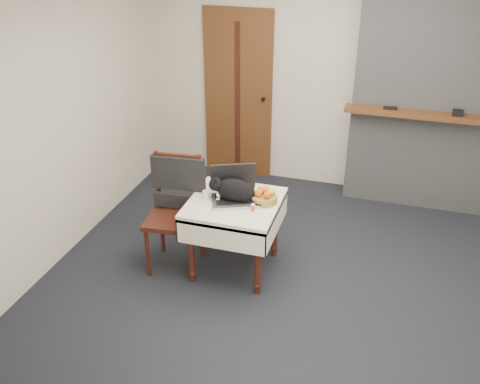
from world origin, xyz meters
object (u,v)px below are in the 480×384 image
object	(u,v)px
door	(238,95)
side_table	(234,213)
pill_bottle	(253,208)
cat	(235,191)
fruit_basket	(264,197)
cream_jar	(206,195)
laptop	(234,191)
chair	(177,196)

from	to	relation	value
door	side_table	distance (m)	2.09
pill_bottle	side_table	bearing A→B (deg)	149.77
cat	fruit_basket	world-z (taller)	cat
pill_bottle	fruit_basket	xyz separation A→B (m)	(0.05, 0.18, 0.02)
door	fruit_basket	size ratio (longest dim) A/B	8.82
side_table	door	bearing A→B (deg)	106.31
fruit_basket	door	bearing A→B (deg)	113.50
door	cat	xyz separation A→B (m)	(0.58, -1.95, -0.20)
door	cream_jar	distance (m)	2.03
cat	pill_bottle	bearing A→B (deg)	-44.01
laptop	pill_bottle	bearing A→B (deg)	-61.40
pill_bottle	chair	size ratio (longest dim) A/B	0.06
pill_bottle	cat	bearing A→B (deg)	147.00
laptop	chair	world-z (taller)	chair
side_table	laptop	size ratio (longest dim) A/B	1.55
cat	cream_jar	xyz separation A→B (m)	(-0.25, -0.04, -0.06)
laptop	cat	bearing A→B (deg)	-88.09
cream_jar	pill_bottle	world-z (taller)	cream_jar
side_table	cream_jar	distance (m)	0.29
door	cream_jar	bearing A→B (deg)	-80.74
cream_jar	pill_bottle	size ratio (longest dim) A/B	1.07
cat	chair	size ratio (longest dim) A/B	0.47
cat	fruit_basket	bearing A→B (deg)	1.28
fruit_basket	pill_bottle	bearing A→B (deg)	-104.61
door	pill_bottle	world-z (taller)	door
side_table	laptop	xyz separation A→B (m)	(-0.02, 0.05, 0.19)
cat	fruit_basket	distance (m)	0.26
cat	cream_jar	world-z (taller)	cat
side_table	cat	size ratio (longest dim) A/B	1.59
side_table	cat	world-z (taller)	cat
side_table	cream_jar	size ratio (longest dim) A/B	10.76
side_table	fruit_basket	xyz separation A→B (m)	(0.25, 0.07, 0.16)
pill_bottle	fruit_basket	size ratio (longest dim) A/B	0.30
door	cream_jar	size ratio (longest dim) A/B	27.59
side_table	cat	distance (m)	0.21
door	chair	distance (m)	2.00
side_table	pill_bottle	bearing A→B (deg)	-30.23
cream_jar	fruit_basket	bearing A→B (deg)	10.17
door	side_table	size ratio (longest dim) A/B	2.56
chair	laptop	bearing A→B (deg)	1.07
cat	pill_bottle	world-z (taller)	cat
cream_jar	chair	world-z (taller)	chair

